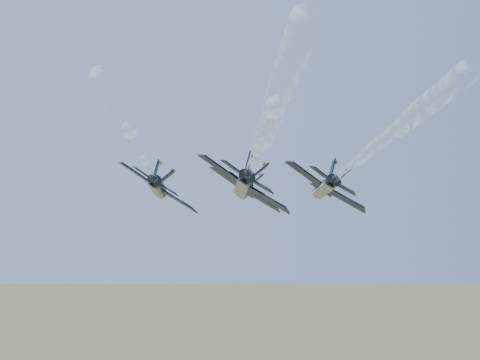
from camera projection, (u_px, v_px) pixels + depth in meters
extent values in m
cylinder|color=black|center=(245.00, 189.00, 109.81)|extent=(4.48, 12.70, 2.22)
cone|color=black|center=(244.00, 190.00, 117.29)|extent=(2.63, 2.82, 2.22)
ellipsoid|color=black|center=(246.00, 187.00, 113.04)|extent=(1.59, 2.44, 1.15)
cube|color=gray|center=(243.00, 193.00, 109.79)|extent=(3.45, 11.29, 1.13)
cube|color=black|center=(227.00, 178.00, 109.08)|extent=(5.01, 3.59, 3.15)
cube|color=orange|center=(227.00, 178.00, 110.69)|extent=(4.55, 0.91, 3.10)
cube|color=black|center=(263.00, 202.00, 109.03)|extent=(5.53, 4.88, 3.15)
cube|color=orange|center=(263.00, 201.00, 110.64)|extent=(4.15, 2.46, 3.10)
cube|color=black|center=(234.00, 181.00, 103.87)|extent=(2.38, 1.90, 1.46)
cube|color=black|center=(258.00, 196.00, 103.84)|extent=(2.60, 2.41, 1.46)
cube|color=black|center=(246.00, 178.00, 104.57)|extent=(1.17, 2.19, 2.40)
cube|color=black|center=(256.00, 184.00, 104.55)|extent=(2.36, 2.41, 1.65)
cylinder|color=black|center=(243.00, 187.00, 103.19)|extent=(1.62, 1.38, 1.44)
cylinder|color=black|center=(248.00, 190.00, 103.18)|extent=(1.62, 1.38, 1.44)
cylinder|color=black|center=(159.00, 187.00, 97.90)|extent=(4.48, 12.70, 2.22)
cone|color=black|center=(164.00, 189.00, 105.38)|extent=(2.63, 2.82, 2.22)
ellipsoid|color=black|center=(163.00, 185.00, 101.13)|extent=(1.59, 2.44, 1.15)
cube|color=gray|center=(156.00, 191.00, 97.88)|extent=(3.45, 11.29, 1.13)
cube|color=black|center=(137.00, 174.00, 97.17)|extent=(5.01, 3.59, 3.15)
cube|color=orange|center=(139.00, 174.00, 98.78)|extent=(4.55, 0.91, 3.10)
cube|color=black|center=(178.00, 201.00, 97.12)|extent=(5.53, 4.88, 3.15)
cube|color=orange|center=(179.00, 200.00, 98.73)|extent=(4.15, 2.46, 3.10)
cube|color=black|center=(141.00, 177.00, 91.96)|extent=(2.38, 1.90, 1.46)
cube|color=black|center=(167.00, 195.00, 91.92)|extent=(2.60, 2.41, 1.46)
cube|color=black|center=(155.00, 174.00, 92.66)|extent=(1.17, 2.19, 2.40)
cube|color=black|center=(166.00, 181.00, 92.64)|extent=(2.36, 2.41, 1.65)
cylinder|color=black|center=(150.00, 184.00, 91.28)|extent=(1.62, 1.38, 1.44)
cylinder|color=black|center=(156.00, 188.00, 91.27)|extent=(1.62, 1.38, 1.44)
cylinder|color=black|center=(325.00, 187.00, 96.34)|extent=(4.48, 12.70, 2.22)
cone|color=black|center=(318.00, 188.00, 103.81)|extent=(2.63, 2.82, 2.22)
ellipsoid|color=black|center=(324.00, 184.00, 99.56)|extent=(1.59, 2.44, 1.15)
cube|color=gray|center=(323.00, 191.00, 96.32)|extent=(3.45, 11.29, 1.13)
cube|color=black|center=(305.00, 174.00, 95.61)|extent=(5.01, 3.59, 3.15)
cube|color=orange|center=(304.00, 174.00, 97.21)|extent=(4.55, 0.91, 3.10)
cube|color=black|center=(346.00, 201.00, 95.56)|extent=(5.53, 4.88, 3.15)
cube|color=orange|center=(344.00, 200.00, 97.16)|extent=(4.15, 2.46, 3.10)
cube|color=black|center=(318.00, 177.00, 90.39)|extent=(2.38, 1.90, 1.46)
cube|color=black|center=(345.00, 194.00, 90.36)|extent=(2.60, 2.41, 1.46)
cube|color=black|center=(331.00, 173.00, 91.09)|extent=(1.17, 2.19, 2.40)
cube|color=black|center=(342.00, 180.00, 91.08)|extent=(2.36, 2.41, 1.65)
cylinder|color=black|center=(329.00, 184.00, 89.72)|extent=(1.62, 1.38, 1.44)
cylinder|color=black|center=(335.00, 188.00, 89.71)|extent=(1.62, 1.38, 1.44)
cylinder|color=black|center=(244.00, 184.00, 84.27)|extent=(4.48, 12.70, 2.22)
cone|color=black|center=(243.00, 186.00, 91.74)|extent=(2.63, 2.82, 2.22)
ellipsoid|color=black|center=(246.00, 181.00, 87.50)|extent=(1.59, 2.44, 1.15)
cube|color=gray|center=(241.00, 188.00, 84.25)|extent=(3.45, 11.29, 1.13)
cube|color=black|center=(220.00, 169.00, 83.54)|extent=(5.01, 3.59, 3.15)
cube|color=orange|center=(221.00, 169.00, 85.15)|extent=(4.55, 0.91, 3.10)
cube|color=black|center=(267.00, 200.00, 83.49)|extent=(5.53, 4.88, 3.15)
cube|color=orange|center=(267.00, 199.00, 85.10)|extent=(4.15, 2.46, 3.10)
cube|color=black|center=(230.00, 172.00, 78.32)|extent=(2.38, 1.90, 1.46)
cube|color=black|center=(261.00, 192.00, 78.29)|extent=(2.60, 2.41, 1.46)
cube|color=black|center=(246.00, 168.00, 79.03)|extent=(1.17, 2.19, 2.40)
cube|color=black|center=(258.00, 176.00, 79.01)|extent=(2.36, 2.41, 1.65)
cylinder|color=black|center=(242.00, 181.00, 77.65)|extent=(1.62, 1.38, 1.44)
cylinder|color=black|center=(248.00, 185.00, 77.64)|extent=(1.62, 1.38, 1.44)
cylinder|color=white|center=(247.00, 187.00, 95.30)|extent=(4.15, 16.21, 1.18)
cylinder|color=white|center=(251.00, 183.00, 79.96)|extent=(4.59, 16.29, 1.62)
cylinder|color=white|center=(256.00, 177.00, 64.62)|extent=(5.10, 16.39, 2.14)
cylinder|color=white|center=(146.00, 184.00, 83.39)|extent=(4.15, 16.21, 1.18)
cylinder|color=white|center=(128.00, 179.00, 68.05)|extent=(4.59, 16.29, 1.62)
cylinder|color=white|center=(98.00, 170.00, 52.71)|extent=(5.10, 16.39, 2.14)
cylinder|color=white|center=(342.00, 183.00, 81.83)|extent=(4.15, 16.21, 1.18)
cylinder|color=white|center=(368.00, 178.00, 66.49)|extent=(4.59, 16.29, 1.62)
cylinder|color=white|center=(410.00, 169.00, 51.15)|extent=(5.10, 16.39, 2.14)
cylinder|color=white|center=(247.00, 179.00, 69.76)|extent=(4.15, 16.21, 1.18)
cylinder|color=white|center=(252.00, 172.00, 54.42)|extent=(4.59, 16.29, 1.62)
cylinder|color=white|center=(262.00, 158.00, 39.08)|extent=(5.10, 16.39, 2.14)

